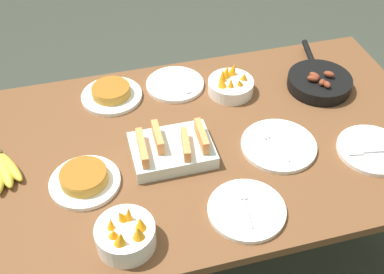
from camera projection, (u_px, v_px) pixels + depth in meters
ground_plane at (192, 254)px, 2.18m from camera, size 14.00×14.00×0.00m
dining_table at (192, 159)px, 1.76m from camera, size 1.79×0.98×0.70m
melon_tray at (172, 149)px, 1.63m from camera, size 0.28×0.20×0.10m
skillet at (319, 82)px, 1.92m from camera, size 0.25×0.40×0.08m
frittata_plate_center at (84, 179)px, 1.55m from camera, size 0.23×0.23×0.05m
frittata_plate_side at (111, 93)px, 1.87m from camera, size 0.24×0.24×0.05m
empty_plate_near_front at (279, 145)px, 1.68m from camera, size 0.26×0.26×0.02m
empty_plate_far_left at (372, 150)px, 1.67m from camera, size 0.24×0.24×0.02m
empty_plate_far_right at (175, 84)px, 1.94m from camera, size 0.23×0.23×0.02m
empty_plate_mid_edge at (247, 210)px, 1.48m from camera, size 0.24×0.24×0.02m
fruit_bowl_mango at (230, 85)px, 1.89m from camera, size 0.18×0.18×0.11m
fruit_bowl_citrus at (126, 235)px, 1.37m from camera, size 0.17×0.17×0.13m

